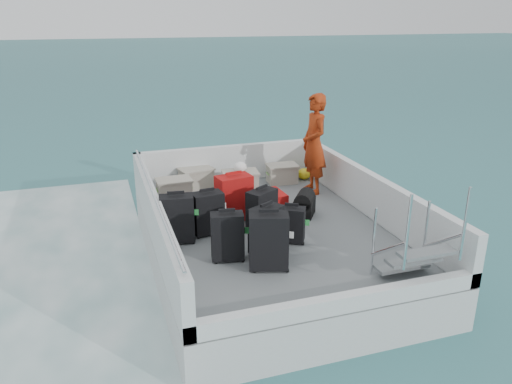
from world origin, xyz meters
TOP-DOWN VIEW (x-y plane):
  - ground at (0.00, 0.00)m, footprint 160.00×160.00m
  - ferry_hull at (0.00, 0.00)m, footprint 3.60×5.00m
  - deck at (0.00, 0.00)m, footprint 3.30×4.70m
  - deck_fittings at (0.35, -0.32)m, footprint 3.60×5.00m
  - suitcase_0 at (-0.90, -0.86)m, footprint 0.47×0.31m
  - suitcase_1 at (-1.43, -0.10)m, footprint 0.51×0.33m
  - suitcase_2 at (-0.95, 0.05)m, footprint 0.48×0.33m
  - suitcase_3 at (-0.46, -1.25)m, footprint 0.56×0.42m
  - suitcase_4 at (-0.34, -0.81)m, footprint 0.53×0.45m
  - suitcase_5 at (-0.44, 0.43)m, footprint 0.59×0.42m
  - suitcase_6 at (0.11, -0.61)m, footprint 0.44×0.39m
  - suitcase_7 at (-0.15, -0.06)m, footprint 0.52×0.46m
  - suitcase_8 at (0.05, 0.64)m, footprint 0.84×0.58m
  - duffel_0 at (-1.17, 0.69)m, footprint 0.63×0.44m
  - duffel_1 at (-0.29, 0.62)m, footprint 0.59×0.58m
  - duffel_2 at (0.70, 0.28)m, footprint 0.48×0.51m
  - crate_0 at (-1.19, 1.67)m, footprint 0.58×0.41m
  - crate_1 at (-0.69, 2.20)m, footprint 0.65×0.52m
  - crate_2 at (0.02, 1.67)m, footprint 0.66×0.49m
  - crate_3 at (0.96, 1.97)m, footprint 0.58×0.42m
  - yellow_bag at (1.45, 2.02)m, footprint 0.28×0.26m
  - white_bag at (0.02, 1.67)m, footprint 0.24×0.24m
  - passenger at (1.30, 1.29)m, footprint 0.45×0.68m

SIDE VIEW (x-z plane):
  - ground at x=0.00m, z-range 0.00..0.00m
  - ferry_hull at x=0.00m, z-range 0.00..0.60m
  - deck at x=0.00m, z-range 0.60..0.62m
  - yellow_bag at x=1.45m, z-range 0.62..0.84m
  - suitcase_8 at x=0.05m, z-range 0.62..0.94m
  - duffel_0 at x=-1.17m, z-range 0.62..0.94m
  - duffel_1 at x=-0.29m, z-range 0.62..0.94m
  - duffel_2 at x=0.70m, z-range 0.62..0.94m
  - crate_3 at x=0.96m, z-range 0.62..0.95m
  - crate_1 at x=-0.69m, z-range 0.62..0.97m
  - crate_0 at x=-1.19m, z-range 0.62..0.97m
  - crate_2 at x=0.02m, z-range 0.62..0.99m
  - suitcase_6 at x=0.11m, z-range 0.62..1.15m
  - suitcase_7 at x=-0.15m, z-range 0.62..1.26m
  - suitcase_2 at x=-0.95m, z-range 0.62..1.27m
  - suitcase_0 at x=-0.90m, z-range 0.62..1.28m
  - suitcase_4 at x=-0.34m, z-range 0.62..1.29m
  - suitcase_1 at x=-1.43m, z-range 0.62..1.33m
  - suitcase_5 at x=-0.44m, z-range 0.62..1.36m
  - deck_fittings at x=0.35m, z-range 0.54..1.44m
  - suitcase_3 at x=-0.46m, z-range 0.62..1.38m
  - white_bag at x=0.02m, z-range 0.99..1.17m
  - passenger at x=1.30m, z-range 0.62..2.43m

